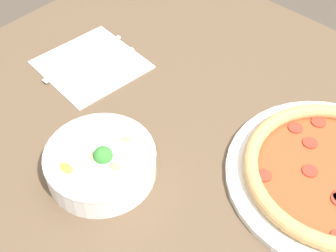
{
  "coord_description": "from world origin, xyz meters",
  "views": [
    {
      "loc": [
        -0.29,
        0.48,
        1.38
      ],
      "look_at": [
        0.1,
        0.06,
        0.76
      ],
      "focal_mm": 50.0,
      "sensor_mm": 36.0,
      "label": 1
    }
  ],
  "objects": [
    {
      "name": "dining_table",
      "position": [
        0.0,
        0.0,
        0.63
      ],
      "size": [
        1.21,
        0.87,
        0.74
      ],
      "color": "brown",
      "rests_on": "ground_plane"
    },
    {
      "name": "pizza",
      "position": [
        -0.18,
        -0.05,
        0.75
      ],
      "size": [
        0.36,
        0.36,
        0.04
      ],
      "color": "white",
      "rests_on": "dining_table"
    },
    {
      "name": "napkin",
      "position": [
        0.35,
        0.03,
        0.74
      ],
      "size": [
        0.21,
        0.21,
        0.0
      ],
      "color": "white",
      "rests_on": "dining_table"
    },
    {
      "name": "bowl",
      "position": [
        0.12,
        0.2,
        0.77
      ],
      "size": [
        0.19,
        0.19,
        0.07
      ],
      "color": "white",
      "rests_on": "dining_table"
    },
    {
      "name": "fork",
      "position": [
        0.32,
        0.03,
        0.74
      ],
      "size": [
        0.02,
        0.18,
        0.0
      ],
      "rotation": [
        0.0,
        0.0,
        1.56
      ],
      "color": "silver",
      "rests_on": "napkin"
    },
    {
      "name": "knife",
      "position": [
        0.37,
        0.02,
        0.74
      ],
      "size": [
        0.02,
        0.21,
        0.01
      ],
      "rotation": [
        0.0,
        0.0,
        1.56
      ],
      "color": "silver",
      "rests_on": "napkin"
    }
  ]
}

